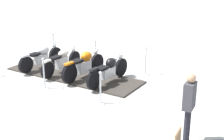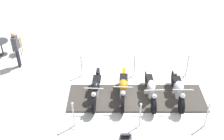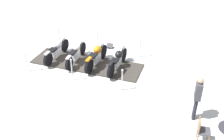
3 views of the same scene
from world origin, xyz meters
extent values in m
plane|color=silver|center=(0.00, 0.00, 0.00)|extent=(80.00, 80.00, 0.00)
cube|color=#38332D|center=(0.00, 0.00, 0.03)|extent=(1.78, 5.42, 0.06)
cylinder|color=black|center=(0.76, -1.66, 0.40)|extent=(0.69, 0.16, 0.68)
cylinder|color=black|center=(-0.85, -1.52, 0.40)|extent=(0.69, 0.16, 0.68)
cube|color=silver|center=(-0.05, -1.59, 0.42)|extent=(0.65, 0.24, 0.34)
ellipsoid|color=black|center=(0.11, -1.60, 0.74)|extent=(0.45, 0.38, 0.35)
cube|color=black|center=(-0.43, -1.56, 0.68)|extent=(0.48, 0.35, 0.08)
cube|color=black|center=(-0.85, -1.52, 0.77)|extent=(0.38, 0.15, 0.06)
cylinder|color=silver|center=(0.69, -1.65, 0.69)|extent=(0.30, 0.09, 0.58)
cylinder|color=silver|center=(0.61, -1.64, 1.04)|extent=(0.09, 0.70, 0.04)
sphere|color=silver|center=(0.71, -1.65, 0.84)|extent=(0.18, 0.18, 0.18)
cylinder|color=black|center=(0.76, -0.60, 0.40)|extent=(0.70, 0.18, 0.69)
cylinder|color=black|center=(-0.79, -0.46, 0.40)|extent=(0.70, 0.18, 0.69)
cube|color=silver|center=(-0.02, -0.53, 0.45)|extent=(0.63, 0.28, 0.41)
ellipsoid|color=#D16B0F|center=(0.14, -0.54, 0.81)|extent=(0.51, 0.39, 0.35)
cube|color=black|center=(-0.39, -0.50, 0.76)|extent=(0.48, 0.35, 0.08)
cube|color=#D16B0F|center=(-0.79, -0.46, 0.78)|extent=(0.39, 0.18, 0.06)
cylinder|color=silver|center=(0.67, -0.59, 0.70)|extent=(0.34, 0.10, 0.58)
cylinder|color=silver|center=(0.58, -0.58, 1.05)|extent=(0.10, 0.70, 0.04)
sphere|color=silver|center=(0.68, -0.59, 0.85)|extent=(0.18, 0.18, 0.18)
cylinder|color=black|center=(0.84, 0.54, 0.37)|extent=(0.63, 0.12, 0.63)
cylinder|color=black|center=(-0.81, 0.52, 0.37)|extent=(0.63, 0.12, 0.63)
cube|color=silver|center=(0.02, 0.53, 0.44)|extent=(0.56, 0.21, 0.42)
ellipsoid|color=silver|center=(0.16, 0.53, 0.77)|extent=(0.55, 0.29, 0.28)
cube|color=black|center=(-0.35, 0.53, 0.73)|extent=(0.47, 0.26, 0.08)
cube|color=silver|center=(-0.81, 0.52, 0.72)|extent=(0.35, 0.14, 0.06)
cylinder|color=silver|center=(0.76, 0.54, 0.64)|extent=(0.28, 0.07, 0.54)
cylinder|color=silver|center=(0.69, 0.54, 0.97)|extent=(0.04, 0.74, 0.04)
sphere|color=silver|center=(0.79, 0.54, 0.77)|extent=(0.18, 0.18, 0.18)
cylinder|color=black|center=(0.86, 1.55, 0.38)|extent=(0.66, 0.15, 0.65)
cylinder|color=black|center=(-0.77, 1.63, 0.38)|extent=(0.66, 0.15, 0.65)
cube|color=silver|center=(0.05, 1.59, 0.41)|extent=(0.61, 0.23, 0.35)
ellipsoid|color=#B7BAC1|center=(0.20, 1.58, 0.73)|extent=(0.54, 0.36, 0.34)
cube|color=black|center=(-0.31, 1.61, 0.68)|extent=(0.43, 0.32, 0.08)
cube|color=#B7BAC1|center=(-0.77, 1.63, 0.74)|extent=(0.37, 0.15, 0.06)
cylinder|color=silver|center=(0.80, 1.55, 0.66)|extent=(0.26, 0.08, 0.56)
cylinder|color=silver|center=(0.73, 1.56, 1.00)|extent=(0.07, 0.75, 0.04)
sphere|color=silver|center=(0.83, 1.55, 0.80)|extent=(0.18, 0.18, 0.18)
cylinder|color=silver|center=(-1.58, -2.24, 0.01)|extent=(0.29, 0.29, 0.03)
cylinder|color=silver|center=(-1.58, -2.24, 0.49)|extent=(0.05, 0.05, 0.93)
sphere|color=silver|center=(-1.58, -2.24, 0.99)|extent=(0.09, 0.09, 0.09)
cylinder|color=silver|center=(1.52, -0.04, 0.01)|extent=(0.31, 0.31, 0.03)
cylinder|color=silver|center=(1.52, -0.04, 0.52)|extent=(0.05, 0.05, 0.98)
sphere|color=silver|center=(1.52, -0.04, 1.04)|extent=(0.09, 0.09, 0.09)
cylinder|color=silver|center=(-1.52, 0.04, 0.01)|extent=(0.34, 0.34, 0.03)
cylinder|color=silver|center=(-1.52, 0.04, 0.52)|extent=(0.05, 0.05, 0.99)
sphere|color=silver|center=(-1.52, 0.04, 1.05)|extent=(0.09, 0.09, 0.09)
cylinder|color=silver|center=(-1.45, 2.33, 0.01)|extent=(0.32, 0.32, 0.03)
cylinder|color=silver|center=(1.58, 2.24, 0.01)|extent=(0.32, 0.32, 0.03)
cylinder|color=silver|center=(1.58, 2.24, 0.52)|extent=(0.05, 0.05, 0.98)
sphere|color=silver|center=(1.58, 2.24, 1.04)|extent=(0.09, 0.09, 0.09)
cylinder|color=silver|center=(1.45, -2.33, 0.01)|extent=(0.32, 0.32, 0.03)
cylinder|color=silver|center=(1.45, -2.33, 0.54)|extent=(0.05, 0.05, 1.02)
sphere|color=silver|center=(1.45, -2.33, 1.08)|extent=(0.09, 0.09, 0.09)
cube|color=#333338|center=(2.00, -0.55, 0.01)|extent=(0.21, 0.40, 0.02)
cube|color=black|center=(2.00, -0.55, 0.14)|extent=(0.25, 0.36, 0.18)
cube|color=olive|center=(-3.57, -5.34, 0.70)|extent=(0.40, 0.06, 0.41)
cylinder|color=#23232D|center=(-2.52, -5.19, 0.45)|extent=(0.12, 0.12, 0.90)
cylinder|color=#23232D|center=(-2.38, -5.18, 0.45)|extent=(0.12, 0.12, 0.90)
cube|color=#3F3F47|center=(-2.45, -5.19, 1.22)|extent=(0.41, 0.24, 0.64)
sphere|color=tan|center=(-2.45, -5.19, 1.65)|extent=(0.22, 0.22, 0.22)
camera|label=1|loc=(-9.11, -7.05, 4.11)|focal=51.50mm
camera|label=2|loc=(8.41, -1.20, 7.25)|focal=44.62mm
camera|label=3|loc=(-10.49, -4.62, 6.68)|focal=43.40mm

